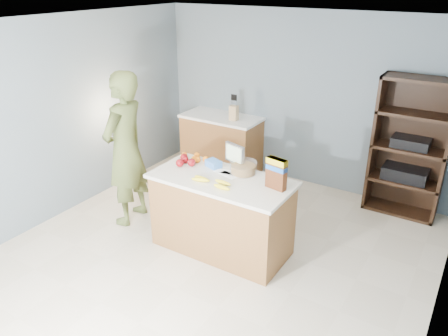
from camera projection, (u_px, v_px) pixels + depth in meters
The scene contains 15 objects.
floor at pixel (207, 261), 4.84m from camera, with size 4.50×5.00×0.02m, color beige.
walls at pixel (205, 118), 4.17m from camera, with size 4.52×5.02×2.51m.
counter_peninsula at pixel (222, 217), 4.91m from camera, with size 1.56×0.76×0.90m.
back_cabinet at pixel (222, 143), 6.94m from camera, with size 1.24×0.62×0.90m.
shelving_unit at pixel (410, 150), 5.56m from camera, with size 0.90×0.40×1.80m.
person at pixel (125, 150), 5.30m from camera, with size 0.70×0.46×1.92m, color #505C2C.
knife_block at pixel (234, 112), 6.54m from camera, with size 0.12×0.10×0.31m.
envelopes at pixel (226, 173), 4.82m from camera, with size 0.32×0.20×0.00m.
bananas at pixel (212, 182), 4.57m from camera, with size 0.50×0.16×0.05m.
apples at pixel (185, 161), 5.03m from camera, with size 0.26×0.25×0.09m.
oranges at pixel (194, 158), 5.13m from camera, with size 0.36×0.22×0.07m.
blue_carton at pixel (214, 164), 4.97m from camera, with size 0.18×0.12×0.08m, color blue.
salad_bowl at pixel (243, 168), 4.81m from camera, with size 0.30×0.30×0.13m.
tv at pixel (235, 155), 4.90m from camera, with size 0.28×0.12×0.28m.
cereal_box at pixel (276, 171), 4.41m from camera, with size 0.23×0.12×0.33m.
Camera 1 is at (2.28, -3.30, 2.92)m, focal length 35.00 mm.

